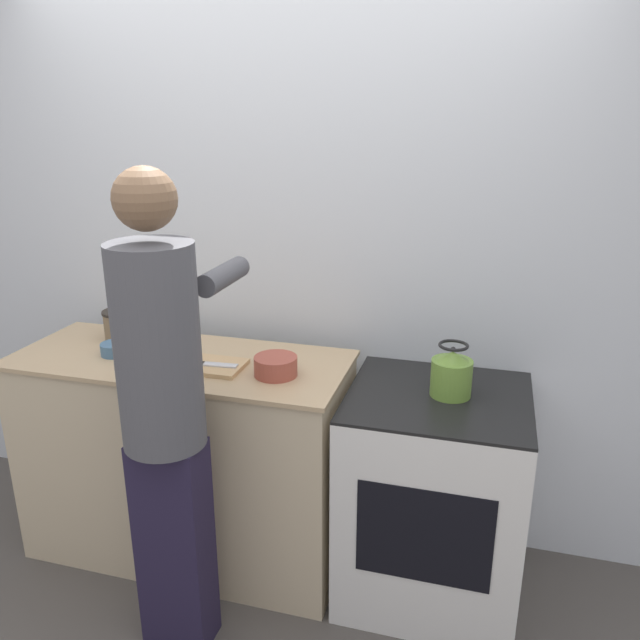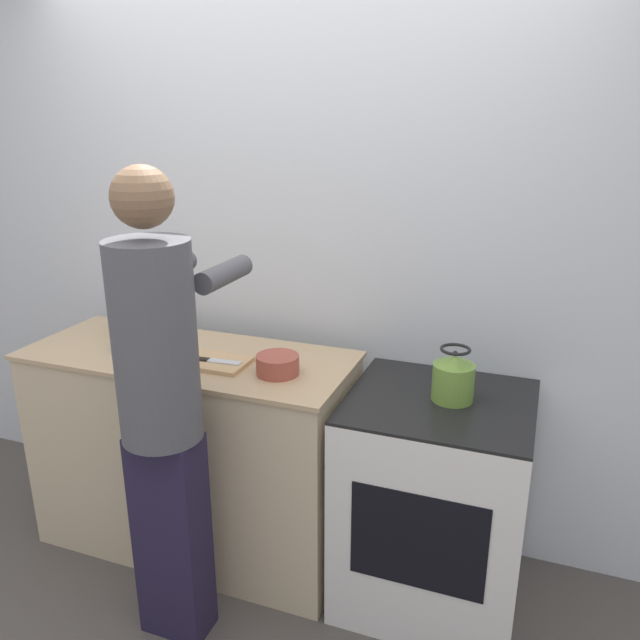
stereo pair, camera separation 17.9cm
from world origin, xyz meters
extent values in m
plane|color=#4C4742|center=(0.00, 0.00, 0.00)|extent=(12.00, 12.00, 0.00)
cube|color=silver|center=(0.00, 0.71, 1.30)|extent=(8.00, 0.05, 2.60)
cube|color=#C6B28E|center=(-0.36, 0.28, 0.46)|extent=(1.39, 0.56, 0.92)
cube|color=tan|center=(-0.36, 0.28, 0.93)|extent=(1.42, 0.58, 0.02)
cube|color=silver|center=(0.71, 0.32, 0.44)|extent=(0.69, 0.65, 0.87)
cube|color=black|center=(0.71, 0.32, 0.88)|extent=(0.69, 0.65, 0.01)
cube|color=black|center=(0.71, 0.00, 0.48)|extent=(0.48, 0.01, 0.38)
cube|color=#211A33|center=(-0.16, -0.20, 0.42)|extent=(0.25, 0.15, 0.83)
cylinder|color=#4C4C51|center=(-0.16, -0.20, 1.18)|extent=(0.28, 0.28, 0.69)
sphere|color=brown|center=(-0.16, -0.20, 1.66)|extent=(0.20, 0.20, 0.20)
cylinder|color=#4C4C51|center=(-0.28, 0.07, 1.36)|extent=(0.08, 0.30, 0.08)
cylinder|color=#4C4C51|center=(-0.04, 0.07, 1.36)|extent=(0.08, 0.30, 0.08)
cube|color=tan|center=(-0.21, 0.22, 0.95)|extent=(0.31, 0.19, 0.02)
cube|color=silver|center=(-0.14, 0.21, 0.96)|extent=(0.14, 0.05, 0.01)
cube|color=black|center=(-0.25, 0.20, 0.96)|extent=(0.09, 0.03, 0.01)
cylinder|color=olive|center=(0.75, 0.34, 0.95)|extent=(0.16, 0.16, 0.14)
cone|color=olive|center=(0.75, 0.34, 1.04)|extent=(0.12, 0.12, 0.04)
sphere|color=black|center=(0.75, 0.34, 1.07)|extent=(0.02, 0.02, 0.02)
torus|color=black|center=(0.75, 0.34, 1.09)|extent=(0.11, 0.11, 0.01)
cylinder|color=#426684|center=(-0.64, 0.24, 0.96)|extent=(0.12, 0.12, 0.05)
cylinder|color=#9E4738|center=(0.09, 0.22, 0.98)|extent=(0.17, 0.17, 0.08)
cylinder|color=#756047|center=(-0.71, 0.41, 1.00)|extent=(0.15, 0.15, 0.12)
cylinder|color=#28231E|center=(-0.71, 0.41, 1.07)|extent=(0.15, 0.15, 0.01)
camera|label=1|loc=(0.86, -1.89, 1.91)|focal=35.00mm
camera|label=2|loc=(1.03, -1.83, 1.91)|focal=35.00mm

